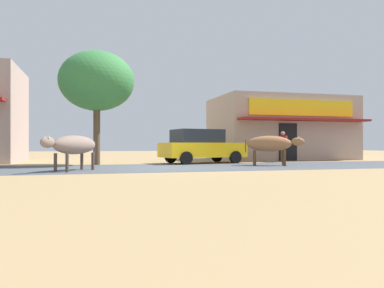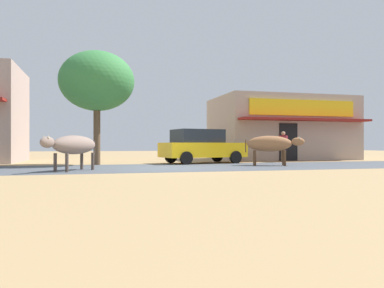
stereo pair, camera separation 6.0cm
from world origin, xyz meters
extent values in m
plane|color=#A28357|center=(0.00, 0.00, 0.00)|extent=(80.00, 80.00, 0.00)
cube|color=#484D55|center=(0.00, 0.00, 0.00)|extent=(72.00, 5.41, 0.00)
cube|color=tan|center=(8.63, 6.94, 1.92)|extent=(8.19, 5.20, 3.84)
cube|color=yellow|center=(8.63, 4.28, 3.00)|extent=(6.56, 0.10, 0.90)
cube|color=maroon|center=(8.63, 3.89, 2.31)|extent=(7.87, 0.90, 0.12)
cube|color=black|center=(7.72, 4.31, 1.05)|extent=(1.10, 0.06, 2.10)
cylinder|color=brown|center=(-2.71, 2.71, 1.34)|extent=(0.30, 0.30, 2.68)
ellipsoid|color=#367C3E|center=(-2.71, 2.71, 3.76)|extent=(3.34, 3.34, 2.67)
cube|color=gold|center=(2.32, 2.96, 0.65)|extent=(4.31, 2.54, 0.70)
cube|color=#1E2328|center=(2.03, 2.90, 1.32)|extent=(2.50, 2.05, 0.64)
cylinder|color=black|center=(3.44, 4.10, 0.30)|extent=(0.62, 0.29, 0.60)
cylinder|color=black|center=(3.79, 2.33, 0.30)|extent=(0.62, 0.29, 0.60)
cylinder|color=black|center=(0.86, 3.60, 0.30)|extent=(0.62, 0.29, 0.60)
cylinder|color=black|center=(1.21, 1.83, 0.30)|extent=(0.62, 0.29, 0.60)
ellipsoid|color=gray|center=(-3.49, -1.08, 0.90)|extent=(1.81, 2.03, 0.65)
ellipsoid|color=gray|center=(-4.27, -2.07, 0.98)|extent=(0.57, 0.61, 0.36)
cone|color=beige|center=(-4.22, -2.17, 1.16)|extent=(0.06, 0.06, 0.12)
cone|color=beige|center=(-4.38, -2.05, 1.16)|extent=(0.06, 0.06, 0.12)
cylinder|color=#4F423B|center=(-3.70, -1.75, 0.31)|extent=(0.11, 0.11, 0.62)
cylinder|color=#4F423B|center=(-4.09, -1.44, 0.31)|extent=(0.11, 0.11, 0.62)
cylinder|color=#4F423B|center=(-2.88, -0.72, 0.31)|extent=(0.11, 0.11, 0.62)
cylinder|color=#4F423B|center=(-3.27, -0.41, 0.31)|extent=(0.11, 0.11, 0.62)
cylinder|color=#4F423B|center=(-2.83, -0.25, 0.80)|extent=(0.05, 0.05, 0.52)
ellipsoid|color=#97633D|center=(4.54, 0.25, 0.95)|extent=(2.04, 1.30, 0.69)
ellipsoid|color=#97633D|center=(5.68, -0.18, 1.03)|extent=(0.62, 0.46, 0.36)
cone|color=beige|center=(5.76, -0.11, 1.21)|extent=(0.06, 0.06, 0.12)
cone|color=beige|center=(5.69, -0.29, 1.21)|extent=(0.06, 0.06, 0.12)
cylinder|color=brown|center=(5.21, 0.24, 0.33)|extent=(0.11, 0.11, 0.66)
cylinder|color=brown|center=(5.04, -0.19, 0.33)|extent=(0.11, 0.11, 0.66)
cylinder|color=brown|center=(4.03, 0.69, 0.33)|extent=(0.11, 0.11, 0.66)
cylinder|color=brown|center=(3.87, 0.26, 0.33)|extent=(0.11, 0.11, 0.66)
cylinder|color=brown|center=(3.59, 0.62, 0.85)|extent=(0.05, 0.05, 0.55)
cylinder|color=brown|center=(6.76, 3.21, 0.40)|extent=(0.14, 0.14, 0.81)
cylinder|color=brown|center=(6.76, 3.03, 0.40)|extent=(0.14, 0.14, 0.81)
cube|color=maroon|center=(6.76, 3.12, 1.10)|extent=(0.40, 0.47, 0.57)
sphere|color=tan|center=(6.76, 3.12, 1.49)|extent=(0.22, 0.22, 0.22)
cylinder|color=maroon|center=(6.76, 3.38, 1.12)|extent=(0.09, 0.09, 0.52)
cylinder|color=maroon|center=(6.76, 2.86, 1.12)|extent=(0.09, 0.09, 0.52)
camera|label=1|loc=(-2.92, -14.64, 0.90)|focal=35.14mm
camera|label=2|loc=(-2.86, -14.66, 0.90)|focal=35.14mm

